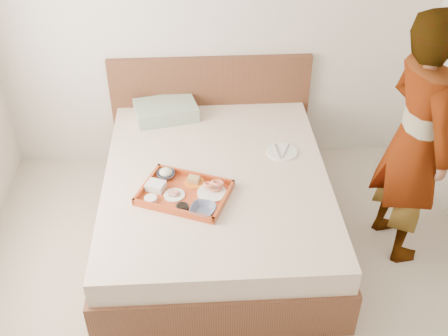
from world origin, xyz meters
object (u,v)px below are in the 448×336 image
bed (216,202)px  person (415,141)px  tray (185,193)px  dinner_plate (282,152)px

bed → person: bearing=-8.7°
bed → tray: tray is taller
bed → tray: bearing=-133.6°
bed → tray: (-0.22, -0.23, 0.29)m
tray → dinner_plate: (0.71, 0.45, -0.02)m
bed → dinner_plate: (0.49, 0.22, 0.27)m
dinner_plate → person: person is taller
tray → person: bearing=23.8°
person → tray: bearing=80.7°
tray → person: size_ratio=0.32×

